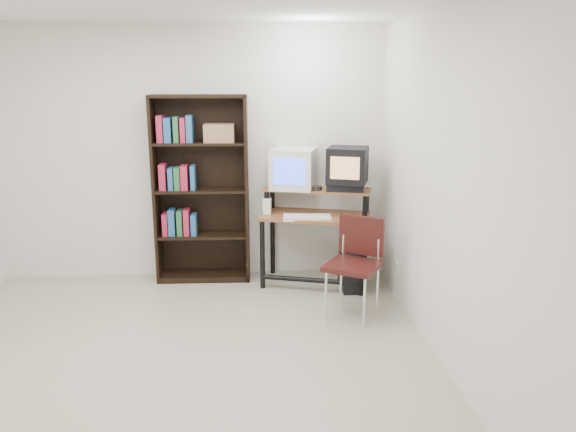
{
  "coord_description": "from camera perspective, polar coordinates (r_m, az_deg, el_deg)",
  "views": [
    {
      "loc": [
        0.56,
        -3.85,
        2.1
      ],
      "look_at": [
        0.94,
        1.1,
        0.85
      ],
      "focal_mm": 35.0,
      "sensor_mm": 36.0,
      "label": 1
    }
  ],
  "objects": [
    {
      "name": "cd_spindle",
      "position": [
        5.63,
        2.89,
        2.8
      ],
      "size": [
        0.16,
        0.16,
        0.05
      ],
      "primitive_type": "cylinder",
      "rotation": [
        0.0,
        0.0,
        -0.37
      ],
      "color": "#26262B",
      "rests_on": "computer_desk"
    },
    {
      "name": "mouse",
      "position": [
        5.54,
        5.82,
        -0.12
      ],
      "size": [
        0.12,
        0.09,
        0.03
      ],
      "primitive_type": "cube",
      "rotation": [
        0.0,
        0.0,
        -0.38
      ],
      "color": "white",
      "rests_on": "mousepad"
    },
    {
      "name": "school_chair",
      "position": [
        5.03,
        6.93,
        -4.03
      ],
      "size": [
        0.6,
        0.6,
        0.88
      ],
      "rotation": [
        0.0,
        0.0,
        -0.55
      ],
      "color": "black",
      "rests_on": "floor"
    },
    {
      "name": "pc_tower",
      "position": [
        5.73,
        6.43,
        -5.22
      ],
      "size": [
        0.21,
        0.46,
        0.42
      ],
      "primitive_type": "cube",
      "rotation": [
        0.0,
        0.0,
        -0.03
      ],
      "color": "black",
      "rests_on": "floor"
    },
    {
      "name": "bookshelf",
      "position": [
        5.84,
        -8.8,
        2.87
      ],
      "size": [
        0.97,
        0.35,
        1.91
      ],
      "rotation": [
        0.0,
        0.0,
        -0.03
      ],
      "color": "black",
      "rests_on": "floor"
    },
    {
      "name": "right_wall",
      "position": [
        4.19,
        15.86,
        2.58
      ],
      "size": [
        0.01,
        4.0,
        2.6
      ],
      "primitive_type": "cube",
      "color": "silver",
      "rests_on": "floor"
    },
    {
      "name": "floor",
      "position": [
        4.42,
        -11.47,
        -14.59
      ],
      "size": [
        4.0,
        4.0,
        0.01
      ],
      "primitive_type": "cube",
      "color": "#B7B097",
      "rests_on": "ground"
    },
    {
      "name": "crt_monitor",
      "position": [
        5.74,
        0.59,
        4.84
      ],
      "size": [
        0.53,
        0.53,
        0.41
      ],
      "rotation": [
        0.0,
        0.0,
        -0.29
      ],
      "color": "silver",
      "rests_on": "computer_desk"
    },
    {
      "name": "back_wall",
      "position": [
        5.93,
        -9.8,
        6.18
      ],
      "size": [
        4.0,
        0.01,
        2.6
      ],
      "primitive_type": "cube",
      "color": "silver",
      "rests_on": "floor"
    },
    {
      "name": "computer_desk",
      "position": [
        5.68,
        2.81,
        -0.43
      ],
      "size": [
        1.18,
        0.81,
        0.98
      ],
      "rotation": [
        0.0,
        0.0,
        -0.28
      ],
      "color": "brown",
      "rests_on": "floor"
    },
    {
      "name": "front_wall",
      "position": [
        2.09,
        -19.81,
        -9.25
      ],
      "size": [
        4.0,
        0.01,
        2.6
      ],
      "primitive_type": "cube",
      "color": "silver",
      "rests_on": "floor"
    },
    {
      "name": "vcr",
      "position": [
        5.64,
        5.84,
        2.92
      ],
      "size": [
        0.41,
        0.33,
        0.08
      ],
      "primitive_type": "cube",
      "rotation": [
        0.0,
        0.0,
        -0.22
      ],
      "color": "black",
      "rests_on": "computer_desk"
    },
    {
      "name": "wall_outlet",
      "position": [
        5.5,
        10.98,
        -5.23
      ],
      "size": [
        0.02,
        0.08,
        0.12
      ],
      "primitive_type": "cube",
      "color": "beige",
      "rests_on": "right_wall"
    },
    {
      "name": "keyboard",
      "position": [
        5.52,
        1.95,
        -0.16
      ],
      "size": [
        0.49,
        0.25,
        0.03
      ],
      "primitive_type": "cube",
      "rotation": [
        0.0,
        0.0,
        -0.09
      ],
      "color": "silver",
      "rests_on": "computer_desk"
    },
    {
      "name": "desk_speaker",
      "position": [
        5.67,
        -2.14,
        0.92
      ],
      "size": [
        0.09,
        0.09,
        0.17
      ],
      "primitive_type": "cube",
      "rotation": [
        0.0,
        0.0,
        -0.17
      ],
      "color": "silver",
      "rests_on": "computer_desk"
    },
    {
      "name": "crt_tv",
      "position": [
        5.63,
        6.07,
        5.15
      ],
      "size": [
        0.48,
        0.47,
        0.36
      ],
      "rotation": [
        0.0,
        0.0,
        -0.32
      ],
      "color": "black",
      "rests_on": "vcr"
    },
    {
      "name": "mousepad",
      "position": [
        5.54,
        5.64,
        -0.32
      ],
      "size": [
        0.26,
        0.23,
        0.01
      ],
      "primitive_type": "cube",
      "rotation": [
        0.0,
        0.0,
        -0.27
      ],
      "color": "black",
      "rests_on": "computer_desk"
    }
  ]
}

